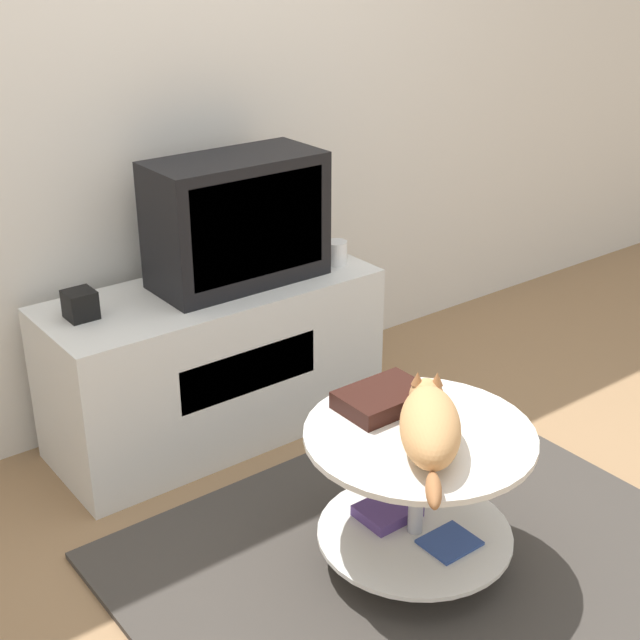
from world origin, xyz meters
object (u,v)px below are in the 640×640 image
at_px(tv, 237,220).
at_px(dvd_box, 383,398).
at_px(speaker, 80,305).
at_px(cat, 430,424).

distance_m(tv, dvd_box, 0.91).
bearing_deg(speaker, cat, -66.65).
bearing_deg(dvd_box, cat, -100.68).
relative_size(speaker, cat, 0.21).
distance_m(tv, cat, 1.13).
relative_size(tv, cat, 1.36).
height_order(tv, dvd_box, tv).
height_order(speaker, dvd_box, speaker).
bearing_deg(tv, dvd_box, -93.76).
relative_size(speaker, dvd_box, 0.36).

